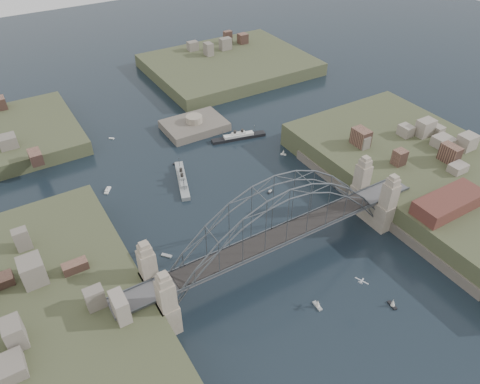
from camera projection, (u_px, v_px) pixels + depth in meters
The scene contains 21 objects.
ground at pixel (277, 260), 115.15m from camera, with size 500.00×500.00×0.00m, color black.
bridge at pixel (279, 224), 107.58m from camera, with size 84.00×13.80×24.60m.
shore_west at pixel (41, 362), 90.48m from camera, with size 50.50×90.00×12.00m.
shore_east at pixel (432, 184), 137.40m from camera, with size 50.50×90.00×12.00m.
headland_ne at pixel (229, 69), 209.40m from camera, with size 70.00×55.00×9.50m, color #3D4328.
fort_island at pixel (195, 130), 167.52m from camera, with size 22.00×16.00×9.40m.
wharf_shed at pixel (449, 203), 117.57m from camera, with size 20.00×8.00×4.00m, color #592D26.
finger_pier at pixel (472, 269), 111.78m from camera, with size 4.00×22.00×1.40m, color #535355.
naval_cruiser_near at pixel (182, 180), 140.88m from camera, with size 8.61×19.22×5.82m.
naval_cruiser_far at pixel (73, 130), 165.37m from camera, with size 5.55×15.39×5.17m.
ocean_liner at pixel (239, 137), 161.47m from camera, with size 19.85×6.90×4.84m.
aeroplane at pixel (361, 281), 99.59m from camera, with size 1.82×3.12×0.47m.
small_boat_a at pixel (167, 256), 116.19m from camera, with size 2.50×2.70×0.45m.
small_boat_b at pixel (270, 192), 137.10m from camera, with size 1.98×1.28×1.43m.
small_boat_c at pixel (318, 304), 103.24m from camera, with size 1.14×2.89×2.38m.
small_boat_d at pixel (283, 152), 153.06m from camera, with size 1.74×1.84×2.38m.
small_boat_e at pixel (108, 190), 137.72m from camera, with size 2.97×3.55×1.43m.
small_boat_f at pixel (175, 164), 149.07m from camera, with size 1.85×1.43×0.45m.
small_boat_g at pixel (393, 303), 103.40m from camera, with size 1.21×2.72×2.38m.
small_boat_h at pixel (112, 139), 161.77m from camera, with size 1.77×1.74×0.45m.
small_boat_i at pixel (339, 186), 138.32m from camera, with size 2.48×2.62×2.38m.
Camera 1 is at (-49.58, -63.78, 84.39)m, focal length 33.95 mm.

